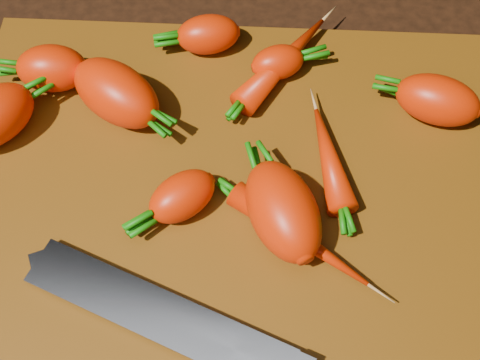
{
  "coord_description": "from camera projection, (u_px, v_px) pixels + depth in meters",
  "views": [
    {
      "loc": [
        0.01,
        -0.27,
        0.52
      ],
      "look_at": [
        0.0,
        0.01,
        0.03
      ],
      "focal_mm": 50.0,
      "sensor_mm": 36.0,
      "label": 1
    }
  ],
  "objects": [
    {
      "name": "ground",
      "position": [
        239.0,
        210.0,
        0.59
      ],
      "size": [
        2.0,
        2.0,
        0.01
      ],
      "primitive_type": "cube",
      "color": "black"
    },
    {
      "name": "cutting_board",
      "position": [
        239.0,
        204.0,
        0.58
      ],
      "size": [
        0.5,
        0.4,
        0.01
      ],
      "primitive_type": "cube",
      "color": "#6D3D0B",
      "rests_on": "ground"
    },
    {
      "name": "carrot_1",
      "position": [
        52.0,
        68.0,
        0.62
      ],
      "size": [
        0.07,
        0.05,
        0.04
      ],
      "primitive_type": "ellipsoid",
      "rotation": [
        0.0,
        0.0,
        3.19
      ],
      "color": "red",
      "rests_on": "cutting_board"
    },
    {
      "name": "carrot_2",
      "position": [
        116.0,
        93.0,
        0.6
      ],
      "size": [
        0.11,
        0.1,
        0.05
      ],
      "primitive_type": "ellipsoid",
      "rotation": [
        0.0,
        0.0,
        -0.61
      ],
      "color": "red",
      "rests_on": "cutting_board"
    },
    {
      "name": "carrot_3",
      "position": [
        283.0,
        211.0,
        0.54
      ],
      "size": [
        0.09,
        0.11,
        0.05
      ],
      "primitive_type": "ellipsoid",
      "rotation": [
        0.0,
        0.0,
        1.98
      ],
      "color": "red",
      "rests_on": "cutting_board"
    },
    {
      "name": "carrot_4",
      "position": [
        208.0,
        34.0,
        0.64
      ],
      "size": [
        0.07,
        0.05,
        0.04
      ],
      "primitive_type": "ellipsoid",
      "rotation": [
        0.0,
        0.0,
        3.34
      ],
      "color": "red",
      "rests_on": "cutting_board"
    },
    {
      "name": "carrot_5",
      "position": [
        278.0,
        62.0,
        0.63
      ],
      "size": [
        0.06,
        0.05,
        0.03
      ],
      "primitive_type": "ellipsoid",
      "rotation": [
        0.0,
        0.0,
        0.33
      ],
      "color": "red",
      "rests_on": "cutting_board"
    },
    {
      "name": "carrot_6",
      "position": [
        438.0,
        100.0,
        0.6
      ],
      "size": [
        0.09,
        0.07,
        0.04
      ],
      "primitive_type": "ellipsoid",
      "rotation": [
        0.0,
        0.0,
        2.83
      ],
      "color": "red",
      "rests_on": "cutting_board"
    },
    {
      "name": "carrot_7",
      "position": [
        284.0,
        61.0,
        0.63
      ],
      "size": [
        0.1,
        0.12,
        0.03
      ],
      "primitive_type": "ellipsoid",
      "rotation": [
        0.0,
        0.0,
        0.96
      ],
      "color": "red",
      "rests_on": "cutting_board"
    },
    {
      "name": "carrot_8",
      "position": [
        299.0,
        237.0,
        0.54
      ],
      "size": [
        0.12,
        0.1,
        0.02
      ],
      "primitive_type": "ellipsoid",
      "rotation": [
        0.0,
        0.0,
        -0.62
      ],
      "color": "red",
      "rests_on": "cutting_board"
    },
    {
      "name": "carrot_9",
      "position": [
        329.0,
        158.0,
        0.58
      ],
      "size": [
        0.05,
        0.11,
        0.03
      ],
      "primitive_type": "ellipsoid",
      "rotation": [
        0.0,
        0.0,
        1.78
      ],
      "color": "red",
      "rests_on": "cutting_board"
    },
    {
      "name": "carrot_10",
      "position": [
        182.0,
        196.0,
        0.55
      ],
      "size": [
        0.07,
        0.07,
        0.04
      ],
      "primitive_type": "ellipsoid",
      "rotation": [
        0.0,
        0.0,
        3.84
      ],
      "color": "red",
      "rests_on": "cutting_board"
    },
    {
      "name": "knife",
      "position": [
        183.0,
        326.0,
        0.51
      ],
      "size": [
        0.34,
        0.16,
        0.02
      ],
      "rotation": [
        0.0,
        0.0,
        -0.38
      ],
      "color": "gray",
      "rests_on": "cutting_board"
    }
  ]
}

